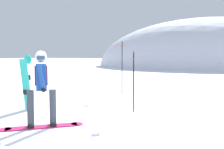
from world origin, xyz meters
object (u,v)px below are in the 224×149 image
object	(u,v)px
piste_marker_near	(122,63)
piste_marker_far	(133,77)
snowboarder_main	(41,87)
spare_snowboard	(26,82)

from	to	relation	value
piste_marker_near	piste_marker_far	distance (m)	3.67
snowboarder_main	spare_snowboard	xyz separation A→B (m)	(-1.67, 1.07, -0.08)
snowboarder_main	piste_marker_far	size ratio (longest dim) A/B	0.98
spare_snowboard	piste_marker_near	world-z (taller)	piste_marker_near
spare_snowboard	piste_marker_near	size ratio (longest dim) A/B	0.73
snowboarder_main	piste_marker_far	distance (m)	2.67
spare_snowboard	piste_marker_far	bearing A→B (deg)	25.04
piste_marker_far	spare_snowboard	bearing A→B (deg)	-154.96
snowboarder_main	piste_marker_near	distance (m)	5.57
snowboarder_main	piste_marker_far	world-z (taller)	piste_marker_far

